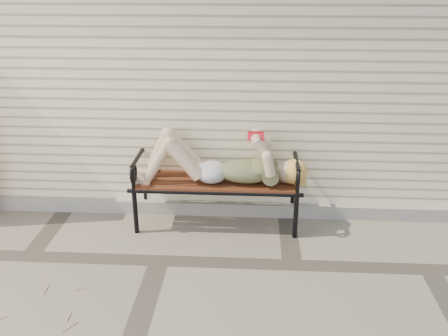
{
  "coord_description": "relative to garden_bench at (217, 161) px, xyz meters",
  "views": [
    {
      "loc": [
        0.85,
        -3.97,
        2.59
      ],
      "look_at": [
        0.58,
        0.59,
        0.72
      ],
      "focal_mm": 40.0,
      "sensor_mm": 36.0,
      "label": 1
    }
  ],
  "objects": [
    {
      "name": "garden_bench",
      "position": [
        0.0,
        0.0,
        0.0
      ],
      "size": [
        1.85,
        0.74,
        1.2
      ],
      "color": "black",
      "rests_on": "ground"
    },
    {
      "name": "ground",
      "position": [
        -0.49,
        -0.88,
        -0.67
      ],
      "size": [
        80.0,
        80.0,
        0.0
      ],
      "primitive_type": "plane",
      "color": "#776C5B",
      "rests_on": "ground"
    },
    {
      "name": "house_wall",
      "position": [
        -0.49,
        2.12,
        0.83
      ],
      "size": [
        8.0,
        4.0,
        3.0
      ],
      "primitive_type": "cube",
      "color": "#F7EBC1",
      "rests_on": "ground"
    },
    {
      "name": "foundation_strip",
      "position": [
        -0.49,
        0.09,
        -0.6
      ],
      "size": [
        8.0,
        0.1,
        0.15
      ],
      "primitive_type": "cube",
      "color": "#9A958B",
      "rests_on": "ground"
    },
    {
      "name": "reading_woman",
      "position": [
        0.02,
        -0.15,
        0.04
      ],
      "size": [
        1.75,
        0.4,
        0.55
      ],
      "color": "#0A3249",
      "rests_on": "ground"
    }
  ]
}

